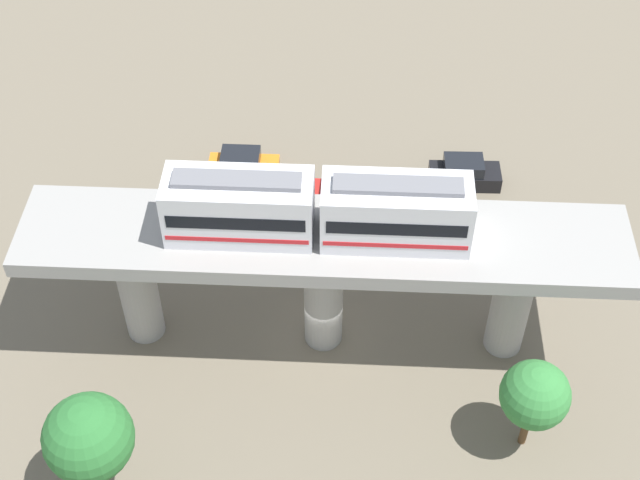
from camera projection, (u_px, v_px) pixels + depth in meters
ground_plane at (323, 336)px, 46.90m from camera, size 120.00×120.00×0.00m
viaduct at (324, 261)px, 42.82m from camera, size 5.20×28.00×7.52m
train at (317, 209)px, 40.40m from camera, size 2.64×13.55×3.24m
parked_car_red at (346, 194)px, 53.22m from camera, size 1.97×4.27×1.76m
parked_car_black at (464, 174)px, 54.44m from camera, size 1.90×4.24×1.76m
parked_car_orange at (243, 166)px, 54.90m from camera, size 1.81×4.21×1.76m
tree_near_viaduct at (89, 438)px, 37.96m from camera, size 3.84×3.84×6.10m
tree_mid_lot at (535, 395)px, 39.94m from camera, size 3.13×3.13×5.33m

